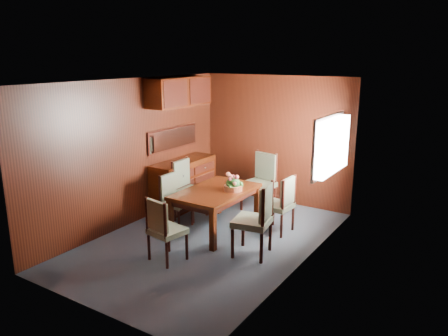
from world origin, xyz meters
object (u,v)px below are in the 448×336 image
Objects in this scene: chair_right_near at (258,216)px; chair_head at (163,227)px; sideboard at (184,184)px; flower_centerpiece at (233,181)px; chair_left_near at (173,197)px; dining_table at (216,196)px.

chair_head is at bearing 120.63° from chair_right_near.
sideboard is 1.50m from flower_centerpiece.
sideboard is 0.94m from chair_left_near.
chair_left_near is at bearing 132.76° from chair_head.
flower_centerpiece is at bearing 108.05° from chair_left_near.
flower_centerpiece reaches higher than sideboard.
chair_right_near is 0.97m from flower_centerpiece.
chair_left_near reaches higher than dining_table.
chair_left_near is at bearing -159.47° from flower_centerpiece.
sideboard is 1.56× the size of chair_left_near.
chair_head is (1.13, -1.91, 0.06)m from sideboard.
chair_right_near is at bearing 80.16° from chair_left_near.
chair_head is at bearing 30.72° from chair_left_near.
chair_right_near is 3.41× the size of flower_centerpiece.
sideboard reaches higher than chair_left_near.
flower_centerpiece is at bearing 25.09° from dining_table.
sideboard is at bearing 130.15° from chair_head.
chair_left_near is 1.29m from chair_head.
chair_left_near is at bearing -161.05° from dining_table.
chair_left_near is (0.43, -0.84, 0.05)m from sideboard.
chair_head is at bearing -99.20° from flower_centerpiece.
sideboard is at bearing 151.70° from dining_table.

